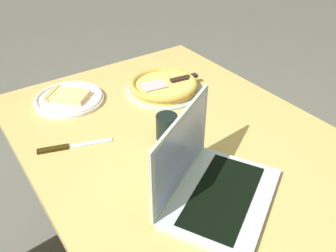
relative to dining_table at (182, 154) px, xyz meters
The scene contains 6 objects.
dining_table is the anchor object (origin of this frame).
laptop 0.29m from the dining_table, 158.97° to the left, with size 0.38×0.42×0.24m.
pizza_plate 0.51m from the dining_table, 25.71° to the left, with size 0.27×0.27×0.04m.
pizza_tray 0.35m from the dining_table, 23.33° to the right, with size 0.32×0.32×0.04m.
table_knife 0.38m from the dining_table, 62.46° to the left, with size 0.09×0.23×0.01m.
drink_cup 0.12m from the dining_table, 48.32° to the left, with size 0.07×0.07×0.09m.
Camera 1 is at (-0.75, 0.58, 1.49)m, focal length 38.17 mm.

